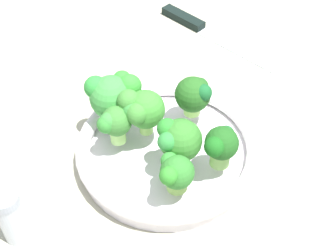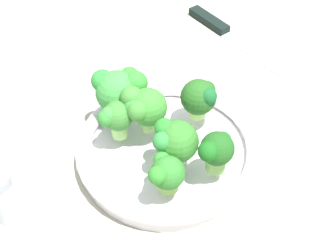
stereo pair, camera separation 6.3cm
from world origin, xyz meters
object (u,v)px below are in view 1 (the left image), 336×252
object	(u,v)px
broccoli_floret_2	(141,110)
bowl	(168,149)
broccoli_floret_5	(113,94)
broccoli_floret_6	(219,145)
broccoli_floret_3	(178,140)
knife	(202,29)
broccoli_floret_0	(114,123)
pepper_shaker	(11,217)
broccoli_floret_4	(175,173)
broccoli_floret_1	(194,94)

from	to	relation	value
broccoli_floret_2	bowl	bearing A→B (deg)	-152.46
broccoli_floret_5	broccoli_floret_6	xyz separation A→B (cm)	(-15.81, -5.63, -0.65)
broccoli_floret_3	broccoli_floret_6	size ratio (longest dim) A/B	1.05
bowl	knife	bearing A→B (deg)	-49.54
broccoli_floret_6	broccoli_floret_2	bearing A→B (deg)	22.03
broccoli_floret_0	broccoli_floret_3	bearing A→B (deg)	-148.08
broccoli_floret_6	pepper_shaker	size ratio (longest dim) A/B	0.76
broccoli_floret_2	pepper_shaker	xyz separation A→B (cm)	(-2.01, 20.68, -3.92)
broccoli_floret_5	pepper_shaker	world-z (taller)	broccoli_floret_5
broccoli_floret_0	knife	bearing A→B (deg)	-61.19
broccoli_floret_0	broccoli_floret_2	xyz separation A→B (cm)	(-0.83, -3.82, 0.82)
bowl	broccoli_floret_3	size ratio (longest dim) A/B	4.02
broccoli_floret_0	pepper_shaker	xyz separation A→B (cm)	(-2.84, 16.86, -3.09)
broccoli_floret_4	broccoli_floret_5	bearing A→B (deg)	-4.46
broccoli_floret_3	pepper_shaker	world-z (taller)	broccoli_floret_3
bowl	broccoli_floret_2	xyz separation A→B (cm)	(3.54, 1.85, 6.22)
broccoli_floret_1	broccoli_floret_3	size ratio (longest dim) A/B	0.95
bowl	broccoli_floret_3	world-z (taller)	broccoli_floret_3
broccoli_floret_0	broccoli_floret_3	distance (cm)	9.03
broccoli_floret_4	pepper_shaker	bearing A→B (deg)	65.31
broccoli_floret_3	pepper_shaker	xyz separation A→B (cm)	(4.83, 21.63, -3.14)
broccoli_floret_1	broccoli_floret_5	size ratio (longest dim) A/B	0.83
broccoli_floret_3	broccoli_floret_1	bearing A→B (deg)	-53.18
broccoli_floret_2	broccoli_floret_1	bearing A→B (deg)	-98.73
broccoli_floret_2	broccoli_floret_3	bearing A→B (deg)	-172.04
broccoli_floret_0	broccoli_floret_3	xyz separation A→B (cm)	(-7.66, -4.77, 0.05)
broccoli_floret_5	knife	distance (cm)	31.41
broccoli_floret_1	broccoli_floret_2	distance (cm)	8.53
broccoli_floret_3	broccoli_floret_2	bearing A→B (deg)	7.96
knife	pepper_shaker	size ratio (longest dim) A/B	3.28
broccoli_floret_2	broccoli_floret_5	world-z (taller)	same
broccoli_floret_5	pepper_shaker	size ratio (longest dim) A/B	0.91
broccoli_floret_6	broccoli_floret_3	bearing A→B (deg)	40.47
broccoli_floret_1	knife	xyz separation A→B (cm)	(18.82, -18.20, -6.49)
broccoli_floret_3	knife	world-z (taller)	broccoli_floret_3
broccoli_floret_2	pepper_shaker	distance (cm)	21.14
broccoli_floret_2	broccoli_floret_4	bearing A→B (deg)	166.85
broccoli_floret_0	broccoli_floret_5	xyz separation A→B (cm)	(4.12, -2.59, 0.77)
broccoli_floret_2	broccoli_floret_6	xyz separation A→B (cm)	(-10.87, -4.40, -0.71)
bowl	broccoli_floret_2	world-z (taller)	broccoli_floret_2
broccoli_floret_6	knife	bearing A→B (deg)	-37.97
broccoli_floret_3	pepper_shaker	bearing A→B (deg)	77.42
broccoli_floret_5	broccoli_floret_3	bearing A→B (deg)	-169.48
broccoli_floret_0	broccoli_floret_1	xyz separation A→B (cm)	(-2.11, -12.19, -0.16)
broccoli_floret_2	broccoli_floret_5	size ratio (longest dim) A/B	0.99
broccoli_floret_0	bowl	bearing A→B (deg)	-127.65
broccoli_floret_3	broccoli_floret_6	distance (cm)	5.30
broccoli_floret_3	broccoli_floret_4	distance (cm)	4.96
bowl	broccoli_floret_0	size ratio (longest dim) A/B	4.41
broccoli_floret_5	broccoli_floret_6	distance (cm)	16.80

